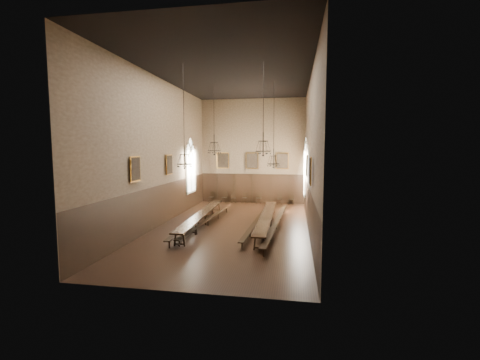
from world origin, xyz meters
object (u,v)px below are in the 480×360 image
(chandelier_front_right, at_px, (263,145))
(chandelier_back_left, at_px, (214,147))
(table_right, at_px, (266,221))
(chair_1, at_px, (224,199))
(bench_right_outer, at_px, (276,224))
(chair_2, at_px, (234,200))
(chandelier_back_right, at_px, (274,158))
(chair_3, at_px, (245,200))
(table_left, at_px, (202,219))
(chair_0, at_px, (212,199))
(chair_7, at_px, (291,201))
(bench_left_outer, at_px, (194,220))
(bench_left_inner, at_px, (208,222))
(chair_6, at_px, (280,201))
(bench_right_inner, at_px, (256,223))
(chair_4, at_px, (258,200))
(chandelier_front_left, at_px, (184,156))

(chandelier_front_right, bearing_deg, chandelier_back_left, 125.68)
(table_right, bearing_deg, chair_1, 117.88)
(chandelier_front_right, bearing_deg, bench_right_outer, 76.91)
(chair_2, xyz_separation_m, chandelier_back_right, (3.84, -6.35, 3.87))
(chair_1, bearing_deg, chair_3, 9.71)
(table_left, distance_m, chair_0, 8.57)
(chair_3, relative_size, chandelier_front_right, 0.21)
(chair_0, relative_size, chandelier_front_right, 0.21)
(chair_0, xyz_separation_m, chair_7, (6.97, 0.02, -0.01))
(table_right, xyz_separation_m, bench_left_outer, (-4.52, 0.00, -0.08))
(bench_left_inner, xyz_separation_m, chair_0, (-2.02, 8.56, 0.02))
(table_left, height_order, chair_6, chair_6)
(chair_1, bearing_deg, bench_left_inner, -73.68)
(chair_0, bearing_deg, chair_3, 18.22)
(bench_left_inner, bearing_deg, bench_right_outer, -1.66)
(chair_3, distance_m, chandelier_front_right, 12.34)
(bench_left_inner, bearing_deg, chair_3, 83.61)
(chair_7, bearing_deg, chair_1, -171.63)
(chair_7, xyz_separation_m, chandelier_back_left, (-5.25, -5.71, 4.60))
(bench_left_inner, relative_size, bench_right_inner, 1.00)
(chandelier_back_left, bearing_deg, bench_left_inner, -83.98)
(table_left, bearing_deg, chair_1, 92.97)
(bench_left_inner, distance_m, chair_1, 8.60)
(chair_4, xyz_separation_m, chandelier_front_left, (-2.58, -11.44, 4.03))
(table_right, height_order, chair_3, chair_3)
(chandelier_front_left, bearing_deg, chair_3, 83.11)
(table_left, bearing_deg, bench_left_inner, -17.54)
(bench_left_outer, xyz_separation_m, chandelier_back_left, (0.64, 2.69, 4.57))
(chair_1, bearing_deg, chandelier_back_left, -73.82)
(chair_1, distance_m, chair_7, 5.81)
(bench_right_outer, height_order, chair_4, chair_4)
(chandelier_back_left, bearing_deg, table_left, -92.52)
(table_left, bearing_deg, chair_7, 57.56)
(bench_left_inner, bearing_deg, chair_0, 103.29)
(chair_1, bearing_deg, table_left, -76.45)
(chandelier_front_right, bearing_deg, bench_left_outer, 148.78)
(bench_left_outer, distance_m, chair_3, 8.57)
(chair_6, relative_size, chandelier_back_right, 0.17)
(table_left, relative_size, chair_6, 10.81)
(bench_right_inner, xyz_separation_m, chair_6, (1.00, 8.32, 0.01))
(chair_4, bearing_deg, chair_6, -3.79)
(chair_1, bearing_deg, chair_2, 6.67)
(chair_6, relative_size, chandelier_front_right, 0.20)
(table_left, xyz_separation_m, bench_left_inner, (0.42, -0.13, -0.11))
(table_left, distance_m, chandelier_back_right, 6.02)
(table_right, bearing_deg, chair_4, 99.62)
(chandelier_front_left, bearing_deg, table_right, 37.46)
(table_left, distance_m, chair_3, 8.51)
(bench_right_outer, bearing_deg, chair_0, 125.57)
(bench_left_outer, bearing_deg, chair_2, 83.60)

